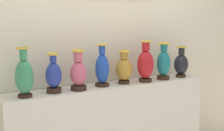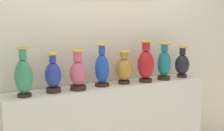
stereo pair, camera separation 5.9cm
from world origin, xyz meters
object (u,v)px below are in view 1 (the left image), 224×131
vase_rose (78,73)px  vase_onyx (181,64)px  vase_sapphire (102,68)px  vase_cobalt (54,75)px  vase_teal (164,63)px  vase_crimson (145,64)px  vase_jade (24,76)px  vase_ochre (124,69)px

vase_rose → vase_onyx: vase_rose is taller
vase_sapphire → vase_cobalt: bearing=-178.4°
vase_cobalt → vase_onyx: (1.47, -0.02, -0.01)m
vase_cobalt → vase_onyx: vase_cobalt is taller
vase_rose → vase_teal: (0.98, -0.01, 0.02)m
vase_crimson → vase_onyx: bearing=1.1°
vase_rose → vase_sapphire: 0.26m
vase_rose → vase_teal: 0.98m
vase_jade → vase_sapphire: 0.75m
vase_rose → vase_onyx: (1.24, -0.00, -0.01)m
vase_ochre → vase_crimson: bearing=-8.9°
vase_onyx → vase_sapphire: bearing=178.0°
vase_sapphire → vase_teal: bearing=-3.3°
vase_cobalt → vase_ochre: vase_cobalt is taller
vase_rose → vase_ochre: size_ratio=1.11×
vase_rose → vase_onyx: 1.24m
vase_cobalt → vase_crimson: bearing=-1.8°
vase_jade → vase_onyx: bearing=0.2°
vase_ochre → vase_sapphire: bearing=178.3°
vase_sapphire → vase_onyx: 0.98m
vase_cobalt → vase_sapphire: (0.49, 0.01, 0.02)m
vase_cobalt → vase_crimson: (0.97, -0.03, 0.03)m
vase_sapphire → vase_rose: bearing=-173.2°
vase_ochre → vase_cobalt: bearing=-179.5°
vase_jade → vase_cobalt: size_ratio=1.17×
vase_crimson → vase_onyx: 0.50m
vase_cobalt → vase_rose: size_ratio=0.96×
vase_teal → vase_onyx: vase_teal is taller
vase_cobalt → vase_rose: 0.23m
vase_cobalt → vase_crimson: size_ratio=0.84×
vase_rose → vase_crimson: 0.74m
vase_teal → vase_onyx: (0.26, 0.01, -0.03)m
vase_rose → vase_jade: bearing=-179.1°
vase_teal → vase_onyx: 0.26m
vase_cobalt → vase_onyx: size_ratio=1.04×
vase_sapphire → vase_jade: bearing=-177.0°
vase_jade → vase_onyx: vase_jade is taller
vase_rose → vase_crimson: (0.74, -0.01, 0.03)m
vase_sapphire → vase_crimson: vase_crimson is taller
vase_crimson → vase_teal: vase_crimson is taller
vase_crimson → vase_cobalt: bearing=178.2°
vase_cobalt → vase_ochre: (0.73, 0.01, -0.00)m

